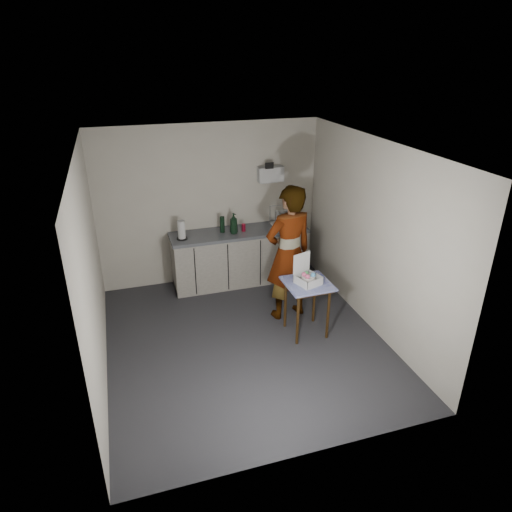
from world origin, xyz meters
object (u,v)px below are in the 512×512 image
object	(u,v)px
dish_rack	(284,221)
bakery_box	(307,277)
soap_bottle	(234,223)
kitchen_counter	(240,258)
side_table	(307,289)
standing_man	(289,254)
soda_can	(244,228)
dark_bottle	(222,225)
paper_towel	(181,230)

from	to	relation	value
dish_rack	bakery_box	xyz separation A→B (m)	(-0.34, -1.80, -0.12)
bakery_box	soap_bottle	bearing A→B (deg)	89.66
kitchen_counter	dish_rack	distance (m)	0.96
side_table	dish_rack	bearing A→B (deg)	78.95
standing_man	bakery_box	size ratio (longest dim) A/B	5.04
standing_man	soap_bottle	distance (m)	1.27
soda_can	dish_rack	distance (m)	0.72
standing_man	dark_bottle	world-z (taller)	standing_man
side_table	standing_man	size ratio (longest dim) A/B	0.39
kitchen_counter	paper_towel	xyz separation A→B (m)	(-0.94, -0.06, 0.62)
soap_bottle	soda_can	distance (m)	0.21
dish_rack	bakery_box	distance (m)	1.84
paper_towel	kitchen_counter	bearing A→B (deg)	3.51
side_table	standing_man	xyz separation A→B (m)	(-0.08, 0.51, 0.32)
paper_towel	standing_man	bearing A→B (deg)	-41.81
dish_rack	dark_bottle	bearing A→B (deg)	-179.10
standing_man	soda_can	size ratio (longest dim) A/B	16.31
standing_man	dark_bottle	bearing A→B (deg)	-73.21
soda_can	bakery_box	bearing A→B (deg)	-77.66
paper_towel	bakery_box	xyz separation A→B (m)	(1.38, -1.70, -0.19)
standing_man	soda_can	xyz separation A→B (m)	(-0.31, 1.21, -0.02)
side_table	dark_bottle	xyz separation A→B (m)	(-0.73, 1.78, 0.37)
dark_bottle	dish_rack	distance (m)	1.06
side_table	soap_bottle	xyz separation A→B (m)	(-0.57, 1.68, 0.40)
side_table	kitchen_counter	bearing A→B (deg)	104.02
dish_rack	soda_can	bearing A→B (deg)	-174.32
soda_can	standing_man	bearing A→B (deg)	-75.63
dark_bottle	kitchen_counter	bearing A→B (deg)	-7.18
side_table	bakery_box	bearing A→B (deg)	-144.08
dark_bottle	paper_towel	xyz separation A→B (m)	(-0.67, -0.09, 0.01)
side_table	dark_bottle	distance (m)	1.96
kitchen_counter	soap_bottle	distance (m)	0.66
standing_man	soap_bottle	bearing A→B (deg)	-77.85
kitchen_counter	soap_bottle	world-z (taller)	soap_bottle
dish_rack	bakery_box	size ratio (longest dim) A/B	1.14
side_table	paper_towel	world-z (taller)	paper_towel
kitchen_counter	soda_can	world-z (taller)	soda_can
kitchen_counter	paper_towel	size ratio (longest dim) A/B	7.52
soda_can	bakery_box	world-z (taller)	bakery_box
paper_towel	bakery_box	world-z (taller)	paper_towel
side_table	paper_towel	bearing A→B (deg)	128.86
side_table	soap_bottle	size ratio (longest dim) A/B	2.31
standing_man	bakery_box	xyz separation A→B (m)	(0.07, -0.52, -0.13)
kitchen_counter	bakery_box	distance (m)	1.86
paper_towel	side_table	bearing A→B (deg)	-50.35
kitchen_counter	side_table	bearing A→B (deg)	-75.19
soap_bottle	paper_towel	world-z (taller)	soap_bottle
side_table	soap_bottle	bearing A→B (deg)	107.81
dark_bottle	paper_towel	bearing A→B (deg)	-172.20
side_table	bakery_box	distance (m)	0.19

